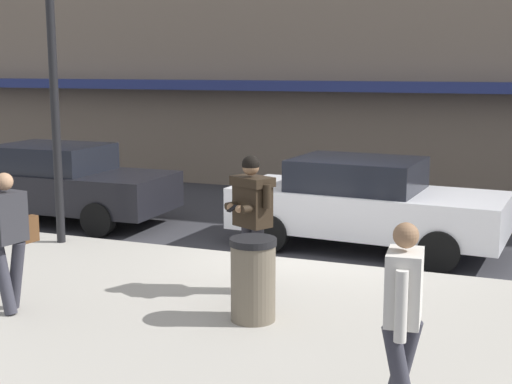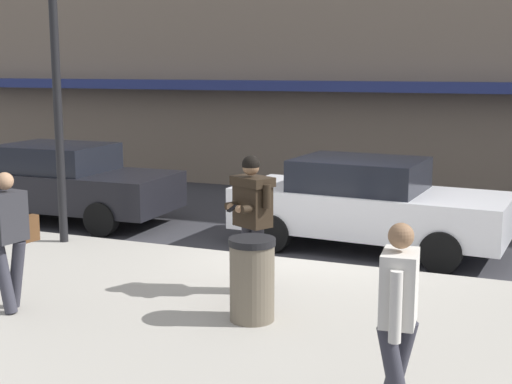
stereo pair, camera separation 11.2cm
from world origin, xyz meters
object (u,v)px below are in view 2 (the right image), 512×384
object	(u,v)px
pedestrian_with_bag	(9,232)
trash_bin	(252,279)
parked_sedan_mid	(367,203)
pedestrian_in_light_coat	(398,311)
parked_sedan_near	(63,182)
street_lamp_post	(56,61)
man_texting_on_phone	(252,209)

from	to	relation	value
pedestrian_with_bag	trash_bin	size ratio (longest dim) A/B	1.74
parked_sedan_mid	pedestrian_in_light_coat	xyz separation A→B (m)	(1.69, -6.04, 0.32)
parked_sedan_near	pedestrian_in_light_coat	xyz separation A→B (m)	(7.83, -5.96, 0.32)
parked_sedan_near	pedestrian_with_bag	size ratio (longest dim) A/B	2.66
parked_sedan_near	street_lamp_post	size ratio (longest dim) A/B	0.93
parked_sedan_near	pedestrian_with_bag	distance (m)	5.78
street_lamp_post	trash_bin	world-z (taller)	street_lamp_post
parked_sedan_near	trash_bin	distance (m)	7.15
parked_sedan_mid	pedestrian_in_light_coat	distance (m)	6.28
parked_sedan_near	parked_sedan_mid	size ratio (longest dim) A/B	0.98
parked_sedan_mid	parked_sedan_near	bearing A→B (deg)	-179.25
pedestrian_in_light_coat	pedestrian_with_bag	world-z (taller)	same
man_texting_on_phone	trash_bin	distance (m)	1.23
trash_bin	pedestrian_in_light_coat	bearing A→B (deg)	-41.39
parked_sedan_mid	pedestrian_with_bag	distance (m)	5.95
man_texting_on_phone	street_lamp_post	world-z (taller)	street_lamp_post
parked_sedan_near	trash_bin	xyz separation A→B (m)	(5.80, -4.18, -0.16)
man_texting_on_phone	pedestrian_in_light_coat	bearing A→B (deg)	-48.68
parked_sedan_mid	street_lamp_post	xyz separation A→B (m)	(-4.73, -1.96, 2.35)
parked_sedan_mid	man_texting_on_phone	size ratio (longest dim) A/B	2.56
parked_sedan_mid	pedestrian_with_bag	bearing A→B (deg)	-122.16
trash_bin	street_lamp_post	bearing A→B (deg)	152.41
pedestrian_with_bag	parked_sedan_mid	bearing A→B (deg)	57.84
man_texting_on_phone	pedestrian_with_bag	xyz separation A→B (m)	(-2.42, -1.75, -0.14)
parked_sedan_mid	man_texting_on_phone	world-z (taller)	man_texting_on_phone
parked_sedan_near	pedestrian_with_bag	world-z (taller)	pedestrian_with_bag
street_lamp_post	pedestrian_with_bag	bearing A→B (deg)	-62.91
pedestrian_with_bag	trash_bin	bearing A→B (deg)	15.24
parked_sedan_near	pedestrian_in_light_coat	world-z (taller)	pedestrian_in_light_coat
man_texting_on_phone	street_lamp_post	size ratio (longest dim) A/B	0.37
man_texting_on_phone	pedestrian_with_bag	bearing A→B (deg)	-144.15
pedestrian_with_bag	trash_bin	xyz separation A→B (m)	(2.82, 0.77, -0.47)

